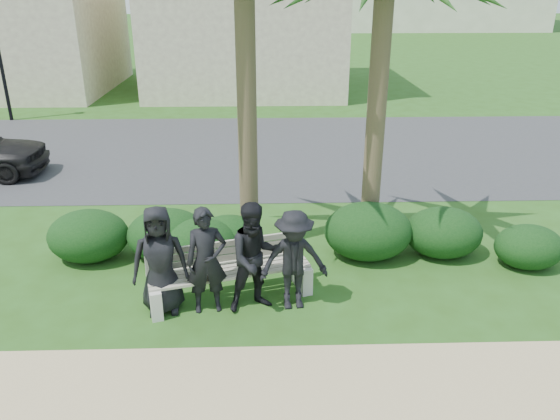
% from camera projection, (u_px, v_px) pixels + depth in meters
% --- Properties ---
extents(ground, '(160.00, 160.00, 0.00)m').
position_uv_depth(ground, '(283.00, 305.00, 8.09)').
color(ground, '#274C15').
rests_on(ground, ground).
extents(footpath, '(30.00, 1.60, 0.01)m').
position_uv_depth(footpath, '(289.00, 388.00, 6.43)').
color(footpath, tan).
rests_on(footpath, ground).
extents(asphalt_street, '(160.00, 8.00, 0.01)m').
position_uv_depth(asphalt_street, '(273.00, 151.00, 15.47)').
color(asphalt_street, '#2D2D30').
rests_on(asphalt_street, ground).
extents(stucco_bldg_right, '(8.40, 8.40, 7.30)m').
position_uv_depth(stucco_bldg_right, '(245.00, 1.00, 23.24)').
color(stucco_bldg_right, tan).
rests_on(stucco_bldg_right, ground).
extents(park_bench, '(2.55, 1.19, 0.84)m').
position_uv_depth(park_bench, '(231.00, 276.00, 8.13)').
color(park_bench, '#A19A87').
rests_on(park_bench, ground).
extents(man_a, '(0.85, 0.61, 1.62)m').
position_uv_depth(man_a, '(160.00, 260.00, 7.67)').
color(man_a, black).
rests_on(man_a, ground).
extents(man_b, '(0.64, 0.48, 1.59)m').
position_uv_depth(man_b, '(207.00, 261.00, 7.68)').
color(man_b, black).
rests_on(man_b, ground).
extents(man_c, '(0.95, 0.83, 1.65)m').
position_uv_depth(man_c, '(255.00, 257.00, 7.72)').
color(man_c, black).
rests_on(man_c, ground).
extents(man_d, '(1.05, 0.68, 1.52)m').
position_uv_depth(man_d, '(294.00, 260.00, 7.76)').
color(man_d, black).
rests_on(man_d, ground).
extents(hedge_a, '(1.37, 1.13, 0.89)m').
position_uv_depth(hedge_a, '(88.00, 234.00, 9.30)').
color(hedge_a, black).
rests_on(hedge_a, ground).
extents(hedge_b, '(1.28, 1.06, 0.84)m').
position_uv_depth(hedge_b, '(200.00, 242.00, 9.07)').
color(hedge_b, black).
rests_on(hedge_b, ground).
extents(hedge_c, '(1.16, 0.96, 0.76)m').
position_uv_depth(hedge_c, '(229.00, 236.00, 9.40)').
color(hedge_c, black).
rests_on(hedge_c, ground).
extents(hedge_d, '(1.52, 1.25, 0.99)m').
position_uv_depth(hedge_d, '(368.00, 229.00, 9.37)').
color(hedge_d, black).
rests_on(hedge_d, ground).
extents(hedge_e, '(1.34, 1.11, 0.88)m').
position_uv_depth(hedge_e, '(443.00, 231.00, 9.45)').
color(hedge_e, black).
rests_on(hedge_e, ground).
extents(hedge_f, '(1.13, 0.93, 0.74)m').
position_uv_depth(hedge_f, '(529.00, 246.00, 9.08)').
color(hedge_f, black).
rests_on(hedge_f, ground).
extents(hedge_extra, '(1.37, 1.13, 0.89)m').
position_uv_depth(hedge_extra, '(167.00, 233.00, 9.34)').
color(hedge_extra, black).
rests_on(hedge_extra, ground).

